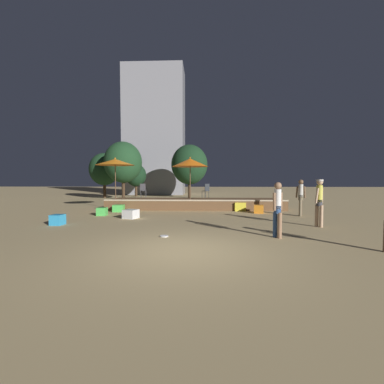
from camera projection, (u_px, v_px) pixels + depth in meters
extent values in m
plane|color=tan|center=(183.00, 251.00, 6.45)|extent=(120.00, 120.00, 0.00)
cube|color=brown|center=(195.00, 204.00, 16.24)|extent=(10.68, 2.89, 0.57)
cube|color=#CCB793|center=(195.00, 200.00, 14.83)|extent=(10.68, 0.12, 0.08)
cylinder|color=brown|center=(190.00, 189.00, 14.93)|extent=(0.05, 0.05, 2.56)
cone|color=orange|center=(190.00, 163.00, 14.86)|extent=(2.11, 2.11, 0.47)
sphere|color=orange|center=(190.00, 158.00, 14.85)|extent=(0.08, 0.08, 0.08)
cylinder|color=brown|center=(116.00, 188.00, 15.25)|extent=(0.05, 0.05, 2.67)
cone|color=orange|center=(115.00, 162.00, 15.18)|extent=(2.28, 2.28, 0.37)
sphere|color=orange|center=(115.00, 158.00, 15.16)|extent=(0.08, 0.08, 0.08)
cube|color=orange|center=(259.00, 209.00, 13.82)|extent=(0.59, 0.59, 0.45)
cube|color=yellow|center=(239.00, 206.00, 14.90)|extent=(0.68, 0.68, 0.49)
cube|color=white|center=(131.00, 214.00, 11.94)|extent=(0.74, 0.74, 0.41)
cube|color=#4CC651|center=(102.00, 211.00, 12.94)|extent=(0.50, 0.50, 0.40)
cube|color=#4CC651|center=(119.00, 208.00, 14.45)|extent=(0.63, 0.63, 0.39)
cube|color=#2D9EDB|center=(58.00, 220.00, 10.20)|extent=(0.47, 0.47, 0.41)
cylinder|color=#72664C|center=(300.00, 208.00, 12.63)|extent=(0.13, 0.13, 0.84)
cylinder|color=brown|center=(301.00, 207.00, 12.78)|extent=(0.13, 0.13, 0.84)
cylinder|color=#72664C|center=(301.00, 198.00, 12.68)|extent=(0.22, 0.22, 0.24)
cylinder|color=beige|center=(301.00, 191.00, 12.67)|extent=(0.22, 0.22, 0.64)
cylinder|color=brown|center=(305.00, 192.00, 12.59)|extent=(0.14, 0.12, 0.57)
cylinder|color=brown|center=(297.00, 192.00, 12.75)|extent=(0.14, 0.12, 0.57)
sphere|color=brown|center=(301.00, 182.00, 12.65)|extent=(0.23, 0.23, 0.23)
cylinder|color=tan|center=(321.00, 216.00, 9.69)|extent=(0.13, 0.13, 0.84)
cylinder|color=tan|center=(317.00, 216.00, 9.84)|extent=(0.13, 0.13, 0.84)
cylinder|color=#3F3F47|center=(319.00, 203.00, 9.74)|extent=(0.22, 0.22, 0.24)
cylinder|color=#D8D14C|center=(319.00, 194.00, 9.73)|extent=(0.22, 0.22, 0.65)
cylinder|color=tan|center=(322.00, 195.00, 9.83)|extent=(0.13, 0.12, 0.58)
cylinder|color=tan|center=(317.00, 196.00, 9.63)|extent=(0.21, 0.19, 0.58)
sphere|color=tan|center=(320.00, 182.00, 9.71)|extent=(0.23, 0.23, 0.23)
cylinder|color=beige|center=(320.00, 180.00, 9.70)|extent=(0.25, 0.25, 0.07)
cylinder|color=#2D4C7F|center=(275.00, 225.00, 7.99)|extent=(0.13, 0.13, 0.80)
cylinder|color=#997051|center=(280.00, 225.00, 7.85)|extent=(0.13, 0.13, 0.80)
cylinder|color=#2D4C7F|center=(278.00, 210.00, 7.90)|extent=(0.21, 0.21, 0.24)
cylinder|color=white|center=(278.00, 199.00, 7.89)|extent=(0.21, 0.21, 0.61)
cylinder|color=#997051|center=(274.00, 202.00, 7.79)|extent=(0.14, 0.13, 0.55)
cylinder|color=#997051|center=(281.00, 201.00, 7.99)|extent=(0.11, 0.11, 0.54)
sphere|color=#997051|center=(278.00, 186.00, 7.87)|extent=(0.22, 0.22, 0.22)
cylinder|color=#47474C|center=(146.00, 194.00, 16.96)|extent=(0.02, 0.02, 0.45)
cylinder|color=#47474C|center=(142.00, 194.00, 16.97)|extent=(0.02, 0.02, 0.45)
cylinder|color=#47474C|center=(145.00, 194.00, 16.66)|extent=(0.02, 0.02, 0.45)
cylinder|color=#47474C|center=(141.00, 194.00, 16.67)|extent=(0.02, 0.02, 0.45)
cylinder|color=#47474C|center=(143.00, 190.00, 16.80)|extent=(0.40, 0.40, 0.02)
cube|color=#47474C|center=(143.00, 187.00, 16.62)|extent=(0.36, 0.03, 0.45)
cylinder|color=#2D3338|center=(206.00, 194.00, 16.40)|extent=(0.02, 0.02, 0.45)
cylinder|color=#2D3338|center=(202.00, 194.00, 16.22)|extent=(0.02, 0.02, 0.45)
cylinder|color=#2D3338|center=(209.00, 194.00, 16.16)|extent=(0.02, 0.02, 0.45)
cylinder|color=#2D3338|center=(205.00, 195.00, 15.98)|extent=(0.02, 0.02, 0.45)
cylinder|color=#2D3338|center=(205.00, 191.00, 16.18)|extent=(0.40, 0.40, 0.02)
cube|color=#2D3338|center=(207.00, 187.00, 16.03)|extent=(0.30, 0.25, 0.45)
cylinder|color=white|center=(164.00, 236.00, 8.10)|extent=(0.27, 0.27, 0.03)
cylinder|color=#3D2B1C|center=(189.00, 189.00, 25.44)|extent=(0.28, 0.28, 1.70)
ellipsoid|color=#19381E|center=(189.00, 165.00, 25.32)|extent=(3.57, 3.57, 3.93)
cylinder|color=#3D2B1C|center=(136.00, 190.00, 27.90)|extent=(0.28, 0.28, 1.30)
ellipsoid|color=black|center=(136.00, 175.00, 27.82)|extent=(2.22, 2.22, 2.44)
cylinder|color=#3D2B1C|center=(123.00, 190.00, 22.93)|extent=(0.28, 0.28, 1.86)
ellipsoid|color=#1E4223|center=(123.00, 162.00, 22.82)|extent=(3.32, 3.32, 3.65)
cylinder|color=#3D2B1C|center=(105.00, 190.00, 25.47)|extent=(0.28, 0.28, 1.54)
ellipsoid|color=#19381E|center=(104.00, 169.00, 25.37)|extent=(2.90, 2.90, 3.18)
cube|color=gray|center=(155.00, 132.00, 31.91)|extent=(7.25, 4.18, 15.48)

